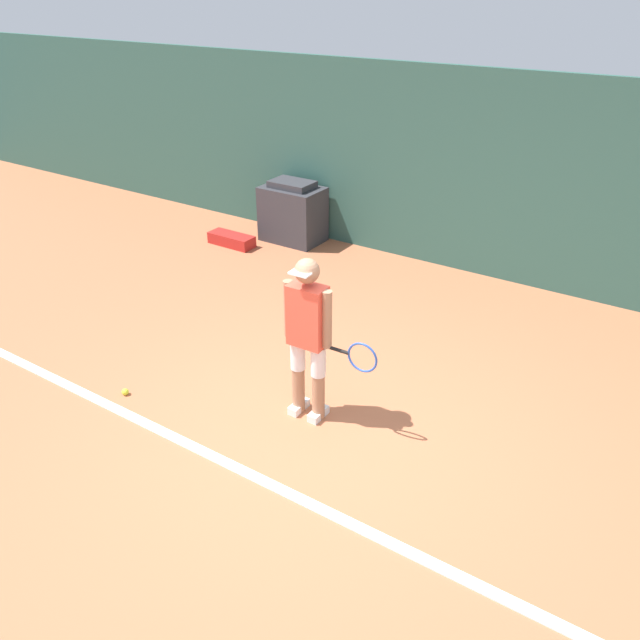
{
  "coord_description": "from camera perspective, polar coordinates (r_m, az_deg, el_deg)",
  "views": [
    {
      "loc": [
        2.51,
        -3.69,
        3.66
      ],
      "look_at": [
        -0.21,
        0.46,
        0.93
      ],
      "focal_mm": 35.0,
      "sensor_mm": 36.0,
      "label": 1
    }
  ],
  "objects": [
    {
      "name": "ground_plane",
      "position": [
        5.77,
        -0.82,
        -10.55
      ],
      "size": [
        24.0,
        24.0,
        0.0
      ],
      "primitive_type": "plane",
      "color": "#B76642"
    },
    {
      "name": "covered_chair",
      "position": [
        9.86,
        -2.5,
        9.78
      ],
      "size": [
        0.94,
        0.63,
        0.95
      ],
      "color": "#333338",
      "rests_on": "ground_plane"
    },
    {
      "name": "court_baseline",
      "position": [
        5.34,
        -5.17,
        -14.46
      ],
      "size": [
        21.6,
        0.1,
        0.01
      ],
      "color": "white",
      "rests_on": "ground_plane"
    },
    {
      "name": "back_wall",
      "position": [
        8.67,
        15.49,
        12.36
      ],
      "size": [
        24.0,
        0.1,
        2.71
      ],
      "color": "#2D564C",
      "rests_on": "ground_plane"
    },
    {
      "name": "tennis_player",
      "position": [
        5.53,
        -1.04,
        -1.25
      ],
      "size": [
        0.94,
        0.29,
        1.6
      ],
      "rotation": [
        0.0,
        0.0,
        0.04
      ],
      "color": "#A37556",
      "rests_on": "ground_plane"
    },
    {
      "name": "tennis_ball",
      "position": [
        6.55,
        -17.38,
        -6.29
      ],
      "size": [
        0.07,
        0.07,
        0.07
      ],
      "color": "#D1E533",
      "rests_on": "ground_plane"
    },
    {
      "name": "equipment_bag",
      "position": [
        9.87,
        -8.09,
        7.28
      ],
      "size": [
        0.75,
        0.28,
        0.18
      ],
      "color": "#B2231E",
      "rests_on": "ground_plane"
    }
  ]
}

